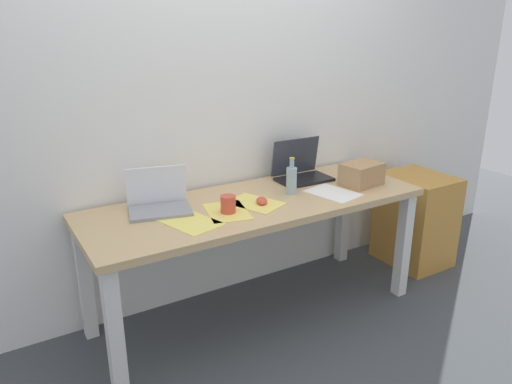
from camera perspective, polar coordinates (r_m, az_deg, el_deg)
The scene contains 14 objects.
ground_plane at distance 3.09m, azimuth 0.00°, elevation -13.90°, with size 8.00×8.00×0.00m, color #42474C.
back_wall at distance 2.97m, azimuth -4.18°, elevation 11.70°, with size 5.20×0.08×2.60m, color white.
desk at distance 2.79m, azimuth 0.00°, elevation -2.78°, with size 1.96×0.70×0.73m.
laptop_left at distance 2.64m, azimuth -11.28°, elevation -1.14°, with size 0.37×0.30×0.22m.
laptop_right at distance 3.13m, azimuth 5.25°, elevation 2.55°, with size 0.35×0.24×0.25m.
beer_bottle at distance 2.85m, azimuth 4.18°, elevation 1.46°, with size 0.06×0.06×0.22m.
computer_mouse at distance 2.70m, azimuth 0.73°, elevation -1.01°, with size 0.06×0.10×0.03m, color #D84C38.
cardboard_box at distance 3.07m, azimuth 12.25°, elevation 2.06°, with size 0.24×0.18×0.14m, color tan.
coffee_mug at distance 2.56m, azimuth -3.28°, elevation -1.45°, with size 0.08×0.08×0.10m, color #D84C38.
paper_sheet_front_right at distance 2.91m, azimuth 9.01°, elevation -0.11°, with size 0.21×0.30×0.00m, color white.
paper_sheet_front_left at distance 2.47m, azimuth -7.60°, elevation -3.52°, with size 0.21×0.30×0.00m, color #F4E06B.
paper_yellow_folder at distance 2.60m, azimuth -3.41°, elevation -2.27°, with size 0.21×0.30×0.00m, color #F4E06B.
paper_sheet_center at distance 2.71m, azimuth -0.15°, elevation -1.30°, with size 0.21×0.30×0.00m, color #F4E06B.
filing_cabinet at distance 3.74m, azimuth 18.16°, elevation -3.05°, with size 0.40×0.48×0.66m, color #C68938.
Camera 1 is at (-1.34, -2.21, 1.68)m, focal length 34.20 mm.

